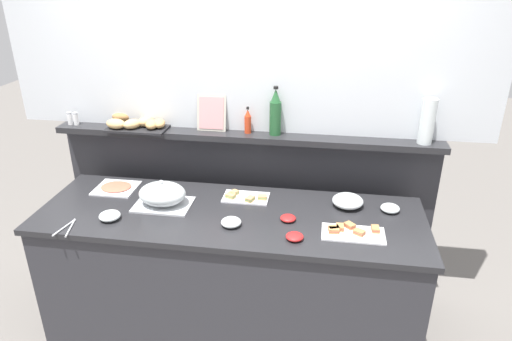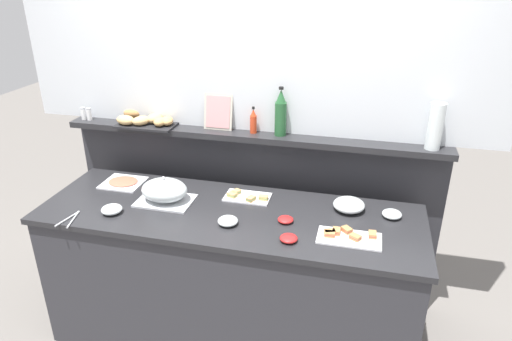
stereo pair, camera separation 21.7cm
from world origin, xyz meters
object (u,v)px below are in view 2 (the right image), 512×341
cold_cuts_platter (123,182)px  bread_basket (146,120)px  glass_bowl_extra (392,214)px  salt_shaker (84,114)px  sandwich_platter_front (348,236)px  condiment_bowl_dark (286,220)px  serving_cloche (165,191)px  glass_bowl_small (228,221)px  glass_bowl_large (112,210)px  hot_sauce_bottle (253,122)px  serving_tongs (71,219)px  wine_bottle_green (281,114)px  water_carafe (435,126)px  framed_picture (218,112)px  sandwich_platter_rear (247,197)px  condiment_bowl_red (289,238)px  glass_bowl_medium (349,205)px  pepper_shaker (89,114)px

cold_cuts_platter → bread_basket: 0.45m
glass_bowl_extra → salt_shaker: (-2.14, 0.31, 0.35)m
bread_basket → sandwich_platter_front: bearing=-22.4°
condiment_bowl_dark → serving_cloche: bearing=175.4°
cold_cuts_platter → glass_bowl_small: (0.83, -0.34, 0.01)m
glass_bowl_large → hot_sauce_bottle: bearing=44.2°
serving_cloche → serving_tongs: bearing=-142.8°
cold_cuts_platter → glass_bowl_extra: (1.73, -0.03, 0.01)m
serving_cloche → glass_bowl_large: (-0.25, -0.21, -0.05)m
wine_bottle_green → water_carafe: bearing=-1.1°
glass_bowl_small → framed_picture: (-0.26, 0.65, 0.43)m
sandwich_platter_rear → cold_cuts_platter: 0.86m
sandwich_platter_rear → condiment_bowl_red: (0.34, -0.42, 0.01)m
glass_bowl_medium → glass_bowl_extra: glass_bowl_medium is taller
wine_bottle_green → pepper_shaker: bearing=-179.3°
glass_bowl_extra → pepper_shaker: 2.15m
hot_sauce_bottle → bread_basket: bearing=-178.3°
framed_picture → sandwich_platter_front: bearing=-34.6°
sandwich_platter_front → water_carafe: water_carafe is taller
framed_picture → pepper_shaker: bearing=-177.7°
sandwich_platter_rear → wine_bottle_green: 0.57m
salt_shaker → glass_bowl_small: bearing=-26.1°
sandwich_platter_rear → salt_shaker: size_ratio=3.27×
glass_bowl_medium → glass_bowl_small: bearing=-153.1°
hot_sauce_bottle → glass_bowl_small: bearing=-89.0°
glass_bowl_large → water_carafe: bearing=19.9°
water_carafe → glass_bowl_medium: bearing=-147.7°
condiment_bowl_red → bread_basket: (-1.13, 0.69, 0.35)m
glass_bowl_small → glass_bowl_large: bearing=-176.8°
serving_cloche → glass_bowl_medium: serving_cloche is taller
glass_bowl_medium → framed_picture: bearing=160.5°
sandwich_platter_rear → cold_cuts_platter: sandwich_platter_rear is taller
hot_sauce_bottle → water_carafe: water_carafe is taller
sandwich_platter_front → glass_bowl_extra: glass_bowl_extra is taller
sandwich_platter_rear → cold_cuts_platter: bearing=179.7°
sandwich_platter_front → glass_bowl_small: size_ratio=2.95×
hot_sauce_bottle → salt_shaker: 1.24m
bread_basket → water_carafe: size_ratio=1.55×
condiment_bowl_red → serving_tongs: (-1.25, -0.08, -0.01)m
wine_bottle_green → framed_picture: wine_bottle_green is taller
sandwich_platter_rear → bread_basket: (-0.79, 0.27, 0.35)m
sandwich_platter_front → wine_bottle_green: bearing=129.0°
sandwich_platter_front → framed_picture: framed_picture is taller
water_carafe → glass_bowl_extra: bearing=-122.9°
water_carafe → condiment_bowl_dark: bearing=-147.2°
framed_picture → water_carafe: 1.35m
salt_shaker → pepper_shaker: size_ratio=1.00×
glass_bowl_medium → glass_bowl_small: glass_bowl_medium is taller
pepper_shaker → framed_picture: (0.95, 0.04, 0.07)m
cold_cuts_platter → framed_picture: (0.58, 0.31, 0.44)m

